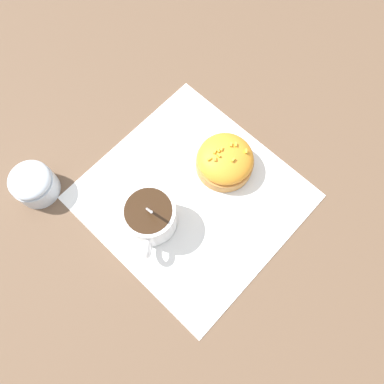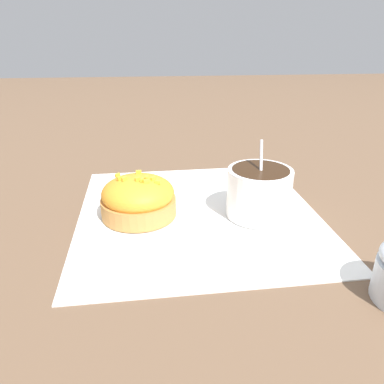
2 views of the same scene
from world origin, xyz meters
The scene contains 4 objects.
ground_plane centered at (0.00, 0.00, 0.00)m, with size 3.00×3.00×0.00m, color brown.
paper_napkin centered at (0.00, 0.00, 0.00)m, with size 0.33×0.34×0.00m.
coffee_cup centered at (0.08, -0.01, 0.04)m, with size 0.09×0.09×0.10m.
frosted_pastry centered at (-0.08, 0.00, 0.03)m, with size 0.10×0.10×0.06m.
Camera 2 is at (-0.05, -0.45, 0.23)m, focal length 35.00 mm.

